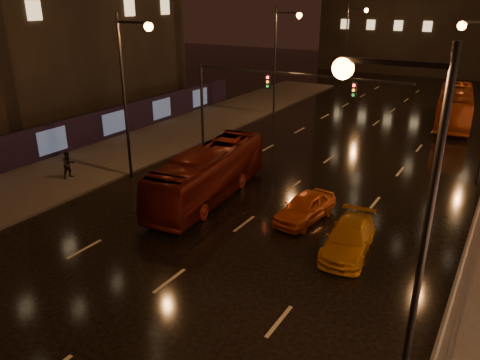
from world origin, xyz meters
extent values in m
plane|color=black|center=(0.00, 20.00, 0.00)|extent=(140.00, 140.00, 0.00)
cube|color=#38332D|center=(-13.50, 15.00, 0.07)|extent=(7.00, 70.00, 0.15)
cube|color=black|center=(-17.20, 12.00, 1.25)|extent=(0.30, 46.00, 2.50)
cylinder|color=black|center=(-9.60, 20.00, 3.10)|extent=(0.22, 0.22, 6.20)
cube|color=black|center=(-2.00, 20.00, 6.10)|extent=(15.20, 0.14, 0.14)
cube|color=black|center=(-4.00, 20.00, 5.45)|extent=(0.32, 0.18, 0.95)
cube|color=black|center=(2.00, 20.00, 5.45)|extent=(0.32, 0.18, 0.95)
sphere|color=#FF1E19|center=(-4.00, 19.88, 5.75)|extent=(0.18, 0.18, 0.18)
cylinder|color=black|center=(9.60, 2.00, 5.00)|extent=(0.18, 0.18, 10.00)
cube|color=black|center=(8.40, 2.00, 9.50)|extent=(2.40, 0.12, 0.12)
sphere|color=orange|center=(7.30, 2.00, 9.30)|extent=(0.50, 0.50, 0.50)
imported|color=#55130C|center=(-3.46, 11.90, 1.46)|extent=(3.64, 10.70, 2.92)
imported|color=#8C330E|center=(6.00, 37.37, 1.62)|extent=(4.05, 11.84, 3.23)
imported|color=#C94E12|center=(2.46, 12.00, 0.72)|extent=(2.22, 4.40, 1.44)
imported|color=#C17512|center=(5.47, 10.00, 0.67)|extent=(2.43, 4.84, 1.35)
imported|color=black|center=(-12.60, 9.68, 1.01)|extent=(0.81, 0.95, 1.73)
camera|label=1|loc=(10.86, -8.48, 10.81)|focal=35.00mm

